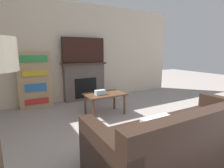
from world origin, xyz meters
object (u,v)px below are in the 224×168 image
(fireplace, at_px, (84,81))
(tv, at_px, (84,50))
(coffee_table, at_px, (105,96))
(bookshelf, at_px, (35,80))
(storage_basket, at_px, (116,95))
(couch, at_px, (184,141))

(fireplace, relative_size, tv, 1.04)
(coffee_table, distance_m, bookshelf, 1.86)
(fireplace, xyz_separation_m, storage_basket, (0.85, -0.35, -0.43))
(coffee_table, relative_size, storage_basket, 2.72)
(tv, distance_m, couch, 3.55)
(couch, relative_size, storage_basket, 7.44)
(coffee_table, bearing_deg, couch, -87.81)
(couch, relative_size, coffee_table, 2.73)
(fireplace, xyz_separation_m, tv, (0.00, -0.02, 0.88))
(tv, xyz_separation_m, storage_basket, (0.85, -0.33, -1.31))
(coffee_table, bearing_deg, fireplace, 88.45)
(tv, height_order, bookshelf, tv)
(fireplace, relative_size, couch, 0.53)
(storage_basket, bearing_deg, tv, 159.01)
(tv, bearing_deg, couch, -89.30)
(couch, height_order, bookshelf, bookshelf)
(couch, bearing_deg, bookshelf, 111.86)
(coffee_table, height_order, storage_basket, coffee_table)
(couch, bearing_deg, tv, 90.70)
(fireplace, bearing_deg, coffee_table, -91.55)
(bookshelf, bearing_deg, storage_basket, -8.53)
(bookshelf, bearing_deg, coffee_table, -46.32)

